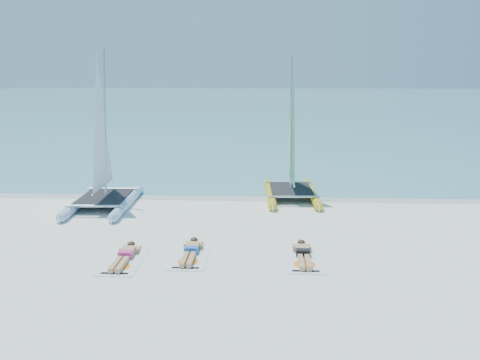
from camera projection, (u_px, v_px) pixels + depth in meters
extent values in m
plane|color=white|center=(209.00, 246.00, 13.66)|extent=(140.00, 140.00, 0.00)
cube|color=#7CC6CF|center=(254.00, 102.00, 74.90)|extent=(140.00, 115.00, 0.01)
cube|color=silver|center=(224.00, 196.00, 19.00)|extent=(140.00, 1.40, 0.01)
cylinder|color=silver|center=(81.00, 202.00, 17.58)|extent=(0.47, 3.93, 0.35)
cone|color=silver|center=(99.00, 188.00, 19.68)|extent=(0.34, 0.51, 0.33)
cylinder|color=silver|center=(127.00, 202.00, 17.55)|extent=(0.47, 3.93, 0.35)
cone|color=silver|center=(140.00, 188.00, 19.65)|extent=(0.34, 0.51, 0.33)
cube|color=black|center=(104.00, 197.00, 17.52)|extent=(1.75, 2.21, 0.03)
cylinder|color=silver|center=(105.00, 123.00, 17.59)|extent=(0.12, 1.03, 5.40)
cylinder|color=yellow|center=(270.00, 193.00, 18.79)|extent=(0.47, 3.76, 0.33)
cone|color=yellow|center=(268.00, 181.00, 20.81)|extent=(0.33, 0.49, 0.32)
cylinder|color=yellow|center=(312.00, 193.00, 18.77)|extent=(0.47, 3.76, 0.33)
cone|color=yellow|center=(305.00, 182.00, 20.79)|extent=(0.33, 0.49, 0.32)
cube|color=black|center=(291.00, 189.00, 18.74)|extent=(1.69, 2.12, 0.03)
cylinder|color=silver|center=(291.00, 123.00, 18.80)|extent=(0.12, 0.99, 5.17)
cube|color=white|center=(123.00, 262.00, 12.48)|extent=(1.00, 1.85, 0.02)
cube|color=tan|center=(128.00, 252.00, 12.87)|extent=(0.36, 0.55, 0.17)
cube|color=#E1357F|center=(125.00, 254.00, 12.68)|extent=(0.37, 0.22, 0.17)
cube|color=tan|center=(119.00, 265.00, 12.10)|extent=(0.31, 0.85, 0.13)
sphere|color=tan|center=(131.00, 246.00, 13.22)|extent=(0.21, 0.21, 0.21)
ellipsoid|color=#392314|center=(131.00, 244.00, 13.22)|extent=(0.22, 0.24, 0.15)
cube|color=white|center=(190.00, 257.00, 12.80)|extent=(1.00, 1.85, 0.02)
cube|color=tan|center=(192.00, 247.00, 13.20)|extent=(0.36, 0.55, 0.17)
cube|color=blue|center=(191.00, 250.00, 13.00)|extent=(0.37, 0.22, 0.17)
cube|color=tan|center=(188.00, 260.00, 12.43)|extent=(0.31, 0.85, 0.13)
sphere|color=tan|center=(194.00, 241.00, 13.55)|extent=(0.21, 0.21, 0.21)
ellipsoid|color=#392314|center=(194.00, 240.00, 13.55)|extent=(0.22, 0.24, 0.15)
cube|color=white|center=(303.00, 260.00, 12.61)|extent=(1.00, 1.85, 0.02)
cube|color=tan|center=(302.00, 250.00, 13.01)|extent=(0.36, 0.55, 0.17)
cube|color=black|center=(303.00, 253.00, 12.81)|extent=(0.37, 0.22, 0.17)
cube|color=tan|center=(305.00, 263.00, 12.24)|extent=(0.31, 0.85, 0.13)
sphere|color=tan|center=(301.00, 244.00, 13.36)|extent=(0.21, 0.21, 0.21)
ellipsoid|color=#392314|center=(301.00, 242.00, 13.36)|extent=(0.22, 0.24, 0.15)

